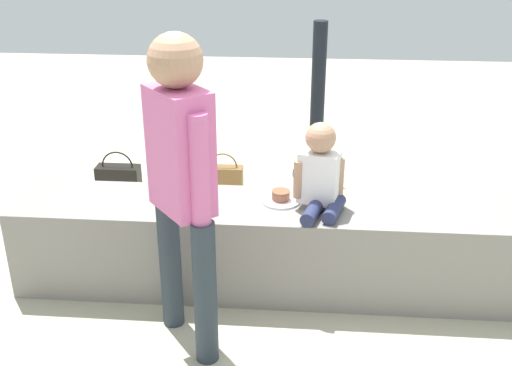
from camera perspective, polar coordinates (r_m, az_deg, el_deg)
The scene contains 12 objects.
ground_plane at distance 3.64m, azimuth 1.75°, elevation -9.44°, with size 12.00×12.00×0.00m, color #A8A58C.
concrete_ledge at distance 3.50m, azimuth 1.80°, elevation -5.90°, with size 2.92×0.50×0.52m, color gray.
child_seated at distance 3.27m, azimuth 5.97°, elevation 0.95°, with size 0.29×0.34×0.48m.
adult_standing at distance 2.78m, azimuth -6.96°, elevation 1.15°, with size 0.35×0.38×1.55m.
cake_plate at distance 3.41m, azimuth 2.32°, elevation -1.40°, with size 0.22×0.22×0.07m.
gift_bag at distance 4.19m, azimuth -14.70°, elevation -3.31°, with size 0.26×0.10×0.31m.
railing_post at distance 4.91m, azimuth 5.66°, elevation 5.85°, with size 0.36×0.36×1.25m.
water_bottle_near_gift at distance 4.56m, azimuth 6.87°, elevation -0.81°, with size 0.06×0.06×0.23m.
party_cup_red at distance 4.29m, azimuth -6.52°, elevation -3.15°, with size 0.08×0.08×0.11m, color red.
cake_box_white at distance 4.39m, azimuth 17.06°, elevation -3.30°, with size 0.32×0.32×0.14m, color white.
handbag_black_leather at distance 4.84m, azimuth -12.62°, elevation 0.42°, with size 0.33×0.14×0.34m.
handbag_brown_canvas at distance 4.66m, azimuth -3.06°, elevation 0.24°, with size 0.30×0.11×0.35m.
Camera 1 is at (0.14, -3.03, 2.01)m, focal length 43.13 mm.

